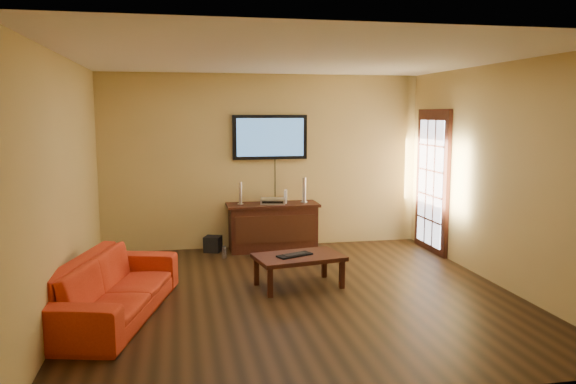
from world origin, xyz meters
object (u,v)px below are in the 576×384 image
object	(u,v)px
keyboard	(295,255)
sofa	(112,277)
coffee_table	(299,259)
av_receiver	(273,201)
bottle	(224,252)
media_console	(273,226)
television	(270,137)
game_console	(286,196)
speaker_right	(304,191)
subwoofer	(213,244)
speaker_left	(240,194)

from	to	relation	value
keyboard	sofa	bearing A→B (deg)	-163.98
coffee_table	av_receiver	distance (m)	1.95
bottle	keyboard	world-z (taller)	keyboard
av_receiver	media_console	bearing A→B (deg)	118.88
television	game_console	xyz separation A→B (m)	(0.21, -0.21, -0.91)
game_console	bottle	bearing A→B (deg)	-143.46
media_console	speaker_right	world-z (taller)	speaker_right
subwoofer	bottle	bearing A→B (deg)	-51.84
game_console	speaker_right	bearing A→B (deg)	16.99
bottle	speaker_left	bearing A→B (deg)	54.81
television	subwoofer	bearing A→B (deg)	-169.38
coffee_table	keyboard	world-z (taller)	keyboard
speaker_right	av_receiver	size ratio (longest dim) A/B	1.04
speaker_right	game_console	distance (m)	0.31
speaker_right	keyboard	size ratio (longest dim) A/B	0.83
television	keyboard	world-z (taller)	television
speaker_right	game_console	xyz separation A→B (m)	(-0.30, -0.01, -0.08)
media_console	speaker_right	size ratio (longest dim) A/B	3.61
media_console	sofa	xyz separation A→B (m)	(-2.12, -2.52, 0.05)
speaker_left	av_receiver	bearing A→B (deg)	-5.18
bottle	speaker_right	bearing A→B (deg)	17.86
speaker_right	speaker_left	bearing A→B (deg)	179.91
media_console	coffee_table	bearing A→B (deg)	-90.26
speaker_left	av_receiver	xyz separation A→B (m)	(0.50, -0.04, -0.11)
speaker_left	bottle	bearing A→B (deg)	-125.19
game_console	bottle	world-z (taller)	game_console
television	speaker_left	distance (m)	1.00
television	sofa	size ratio (longest dim) A/B	0.55
television	bottle	bearing A→B (deg)	-142.29
sofa	bottle	bearing A→B (deg)	-17.28
keyboard	av_receiver	bearing A→B (deg)	87.97
bottle	subwoofer	bearing A→B (deg)	107.18
av_receiver	speaker_right	bearing A→B (deg)	16.94
speaker_left	keyboard	xyz separation A→B (m)	(0.43, -1.97, -0.47)
coffee_table	speaker_left	xyz separation A→B (m)	(-0.48, 1.95, 0.54)
subwoofer	bottle	size ratio (longest dim) A/B	1.27
av_receiver	subwoofer	xyz separation A→B (m)	(-0.93, 0.06, -0.65)
speaker_left	speaker_right	world-z (taller)	speaker_right
television	keyboard	xyz separation A→B (m)	(-0.07, -2.16, -1.33)
sofa	keyboard	distance (m)	2.13
keyboard	speaker_left	bearing A→B (deg)	102.24
speaker_right	subwoofer	xyz separation A→B (m)	(-1.43, 0.02, -0.78)
media_console	television	size ratio (longest dim) A/B	1.21
sofa	speaker_right	size ratio (longest dim) A/B	5.46
game_console	subwoofer	bearing A→B (deg)	-167.19
speaker_left	speaker_right	xyz separation A→B (m)	(1.00, -0.00, 0.02)
speaker_left	game_console	xyz separation A→B (m)	(0.70, -0.01, -0.05)
media_console	sofa	world-z (taller)	sofa
sofa	bottle	world-z (taller)	sofa
subwoofer	keyboard	bearing A→B (deg)	-45.71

